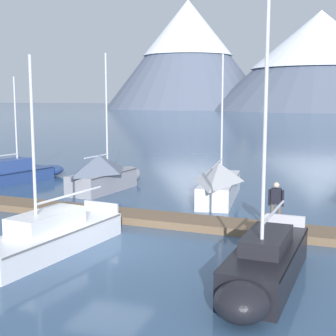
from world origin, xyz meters
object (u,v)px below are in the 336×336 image
sailboat_nearest_berth (15,174)px  person_on_dock (276,201)px  sailboat_mid_dock_port (105,173)px  sailboat_outer_slip (264,265)px  sailboat_far_berth (220,181)px  sailboat_mid_dock_starboard (38,241)px

sailboat_nearest_berth → person_on_dock: (16.38, -6.14, 0.72)m
sailboat_mid_dock_port → sailboat_outer_slip: 15.39m
sailboat_far_berth → sailboat_outer_slip: (3.93, -11.19, -0.30)m
sailboat_mid_dock_port → sailboat_mid_dock_starboard: sailboat_mid_dock_port is taller
person_on_dock → sailboat_outer_slip: bearing=-85.8°
sailboat_far_berth → person_on_dock: bearing=-58.3°
sailboat_mid_dock_starboard → sailboat_outer_slip: size_ratio=0.92×
sailboat_nearest_berth → sailboat_mid_dock_starboard: bearing=-50.6°
sailboat_nearest_berth → sailboat_outer_slip: 20.40m
sailboat_mid_dock_port → sailboat_far_berth: sailboat_mid_dock_port is taller
sailboat_mid_dock_port → sailboat_far_berth: bearing=-0.5°
sailboat_far_berth → sailboat_mid_dock_port: bearing=179.5°
sailboat_mid_dock_starboard → person_on_dock: size_ratio=4.48×
sailboat_far_berth → sailboat_mid_dock_starboard: bearing=-106.6°
sailboat_nearest_berth → sailboat_mid_dock_port: (6.29, -0.35, 0.41)m
sailboat_nearest_berth → sailboat_far_berth: sailboat_far_berth is taller
sailboat_mid_dock_starboard → sailboat_nearest_berth: bearing=129.4°
sailboat_mid_dock_port → person_on_dock: bearing=-29.9°
sailboat_outer_slip → person_on_dock: (-0.40, 5.46, 0.64)m
sailboat_nearest_berth → person_on_dock: 17.51m
sailboat_outer_slip → sailboat_mid_dock_starboard: bearing=179.8°
sailboat_mid_dock_starboard → sailboat_far_berth: 11.66m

